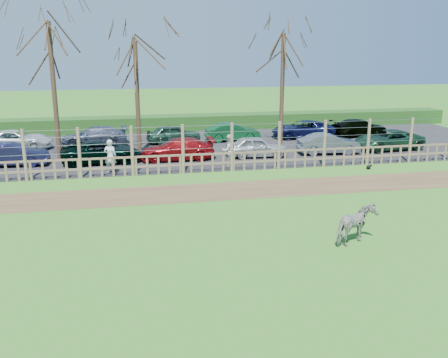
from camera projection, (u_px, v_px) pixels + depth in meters
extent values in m
plane|color=#4FA031|center=(210.00, 228.00, 17.63)|extent=(120.00, 120.00, 0.00)
cube|color=brown|center=(193.00, 193.00, 21.89)|extent=(34.00, 2.80, 0.01)
cube|color=#232326|center=(171.00, 148.00, 31.36)|extent=(44.00, 13.00, 0.04)
cube|color=#1E4716|center=(163.00, 123.00, 37.85)|extent=(46.00, 2.00, 1.10)
cube|color=brown|center=(183.00, 165.00, 25.09)|extent=(30.00, 0.06, 0.10)
cube|color=brown|center=(183.00, 155.00, 24.96)|extent=(30.00, 0.06, 0.10)
cylinder|color=brown|center=(25.00, 155.00, 23.47)|extent=(0.16, 0.16, 2.50)
cylinder|color=brown|center=(79.00, 153.00, 23.94)|extent=(0.16, 0.16, 2.50)
cylinder|color=brown|center=(132.00, 151.00, 24.41)|extent=(0.16, 0.16, 2.50)
cylinder|color=brown|center=(183.00, 149.00, 24.88)|extent=(0.16, 0.16, 2.50)
cylinder|color=brown|center=(232.00, 147.00, 25.35)|extent=(0.16, 0.16, 2.50)
cylinder|color=brown|center=(279.00, 145.00, 25.82)|extent=(0.16, 0.16, 2.50)
cylinder|color=brown|center=(324.00, 144.00, 26.29)|extent=(0.16, 0.16, 2.50)
cylinder|color=brown|center=(368.00, 142.00, 26.76)|extent=(0.16, 0.16, 2.50)
cylinder|color=brown|center=(411.00, 140.00, 27.23)|extent=(0.16, 0.16, 2.50)
cylinder|color=gray|center=(183.00, 149.00, 24.88)|extent=(30.00, 0.02, 0.02)
cylinder|color=gray|center=(183.00, 141.00, 24.78)|extent=(30.00, 0.02, 0.02)
cylinder|color=gray|center=(183.00, 133.00, 24.68)|extent=(30.00, 0.02, 0.02)
cylinder|color=gray|center=(182.00, 126.00, 24.59)|extent=(30.00, 0.02, 0.02)
cylinder|color=#3D2B1E|center=(54.00, 93.00, 27.28)|extent=(0.26, 0.26, 7.50)
cylinder|color=#3D2B1E|center=(137.00, 99.00, 29.20)|extent=(0.26, 0.26, 6.50)
cylinder|color=#3D2B1E|center=(282.00, 91.00, 31.30)|extent=(0.26, 0.26, 7.00)
imported|color=gray|center=(356.00, 225.00, 16.10)|extent=(1.67, 1.36, 1.29)
imported|color=silver|center=(110.00, 157.00, 24.84)|extent=(0.73, 0.59, 1.72)
imported|color=beige|center=(229.00, 151.00, 26.24)|extent=(0.96, 0.81, 1.72)
sphere|color=black|center=(368.00, 167.00, 26.03)|extent=(0.22, 0.22, 0.22)
sphere|color=black|center=(371.00, 166.00, 26.04)|extent=(0.11, 0.11, 0.11)
imported|color=#18183B|center=(13.00, 155.00, 26.48)|extent=(3.69, 1.40, 1.20)
imported|color=black|center=(102.00, 152.00, 27.20)|extent=(4.43, 2.24, 1.20)
imported|color=maroon|center=(177.00, 149.00, 27.91)|extent=(4.14, 1.69, 1.20)
imported|color=#BABCBE|center=(257.00, 147.00, 28.63)|extent=(3.61, 1.65, 1.20)
imported|color=slate|center=(329.00, 144.00, 29.48)|extent=(3.71, 1.48, 1.20)
imported|color=#1A4229|center=(388.00, 140.00, 30.66)|extent=(4.49, 2.40, 1.20)
imported|color=silver|center=(16.00, 140.00, 30.69)|extent=(4.39, 2.16, 1.20)
imported|color=#4F596E|center=(94.00, 136.00, 31.96)|extent=(4.28, 2.09, 1.20)
imported|color=#255039|center=(174.00, 134.00, 32.76)|extent=(3.66, 1.80, 1.20)
imported|color=#115829|center=(233.00, 132.00, 33.47)|extent=(3.70, 1.44, 1.20)
imported|color=#0F1440|center=(303.00, 129.00, 34.53)|extent=(4.53, 2.51, 1.20)
imported|color=black|center=(359.00, 128.00, 35.26)|extent=(4.30, 2.15, 1.20)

